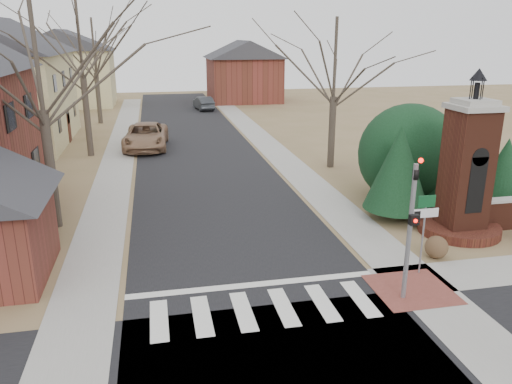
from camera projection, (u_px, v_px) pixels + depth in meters
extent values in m
plane|color=brown|center=(270.00, 324.00, 13.78)|extent=(120.00, 120.00, 0.00)
cube|color=black|center=(197.00, 151.00, 34.31)|extent=(8.00, 70.00, 0.01)
cube|color=silver|center=(264.00, 309.00, 14.52)|extent=(8.00, 2.20, 0.02)
cube|color=silver|center=(253.00, 285.00, 15.92)|extent=(8.00, 0.35, 0.02)
cube|color=gray|center=(271.00, 147.00, 35.32)|extent=(2.00, 60.00, 0.02)
cube|color=gray|center=(119.00, 154.00, 33.31)|extent=(2.00, 60.00, 0.02)
cube|color=brown|center=(412.00, 289.00, 15.63)|extent=(2.40, 2.40, 0.02)
cylinder|color=slate|center=(409.00, 234.00, 14.53)|extent=(0.14, 0.14, 4.20)
imported|color=black|center=(416.00, 169.00, 13.94)|extent=(0.15, 0.18, 0.90)
sphere|color=#FF0C05|center=(421.00, 161.00, 13.65)|extent=(0.14, 0.14, 0.14)
cube|color=black|center=(414.00, 220.00, 14.21)|extent=(0.28, 0.16, 0.30)
sphere|color=#FF0C05|center=(416.00, 221.00, 14.13)|extent=(0.11, 0.11, 0.11)
cylinder|color=slate|center=(423.00, 237.00, 16.33)|extent=(0.06, 0.06, 2.60)
cube|color=silver|center=(426.00, 213.00, 16.05)|extent=(0.90, 0.03, 0.30)
cube|color=black|center=(417.00, 214.00, 15.98)|extent=(0.22, 0.02, 0.18)
cube|color=#0E4521|center=(427.00, 201.00, 15.93)|extent=(0.60, 0.03, 0.40)
cylinder|color=#512418|center=(459.00, 228.00, 20.12)|extent=(3.20, 3.20, 0.36)
cube|color=#512418|center=(466.00, 173.00, 19.42)|extent=(1.50, 1.50, 5.00)
cube|color=black|center=(476.00, 185.00, 18.84)|extent=(0.70, 0.10, 2.20)
cube|color=gray|center=(475.00, 107.00, 18.65)|extent=(1.70, 1.70, 0.20)
cube|color=gray|center=(475.00, 102.00, 18.59)|extent=(1.30, 1.30, 0.20)
cylinder|color=black|center=(477.00, 91.00, 18.47)|extent=(0.20, 0.20, 0.60)
cone|color=black|center=(479.00, 74.00, 18.29)|extent=(0.64, 0.64, 0.45)
cube|color=beige|center=(67.00, 78.00, 55.37)|extent=(10.00, 8.00, 6.00)
cube|color=beige|center=(32.00, 41.00, 52.14)|extent=(0.75, 0.75, 3.08)
cube|color=maroon|center=(244.00, 80.00, 59.38)|extent=(8.00, 8.00, 5.00)
cube|color=maroon|center=(226.00, 51.00, 56.43)|extent=(0.75, 0.75, 2.80)
cylinder|color=#473D33|center=(395.00, 213.00, 21.62)|extent=(0.20, 0.20, 0.50)
cone|color=black|center=(399.00, 167.00, 21.00)|extent=(2.80, 2.80, 3.60)
cylinder|color=#473D33|center=(448.00, 200.00, 23.38)|extent=(0.20, 0.20, 0.50)
cone|color=black|center=(454.00, 151.00, 22.67)|extent=(3.40, 3.40, 4.20)
cylinder|color=#473D33|center=(500.00, 204.00, 22.83)|extent=(0.20, 0.20, 0.50)
cone|color=black|center=(505.00, 169.00, 22.33)|extent=(2.40, 2.40, 2.80)
sphere|color=black|center=(409.00, 150.00, 23.65)|extent=(4.80, 4.80, 4.80)
cylinder|color=#473D33|center=(51.00, 170.00, 20.10)|extent=(0.40, 0.40, 4.83)
cylinder|color=#473D33|center=(87.00, 117.00, 32.21)|extent=(0.40, 0.40, 5.04)
cylinder|color=#473D33|center=(98.00, 98.00, 44.34)|extent=(0.40, 0.40, 4.41)
cylinder|color=#473D33|center=(332.00, 132.00, 29.53)|extent=(0.40, 0.40, 4.20)
imported|color=#916C4F|center=(146.00, 136.00, 34.82)|extent=(3.32, 6.40, 1.72)
imported|color=#323539|center=(204.00, 103.00, 52.74)|extent=(2.02, 4.39, 1.39)
sphere|color=brown|center=(436.00, 247.00, 17.76)|extent=(0.82, 0.82, 0.82)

